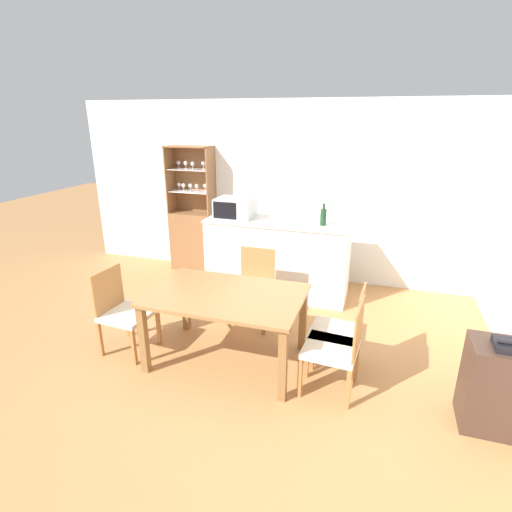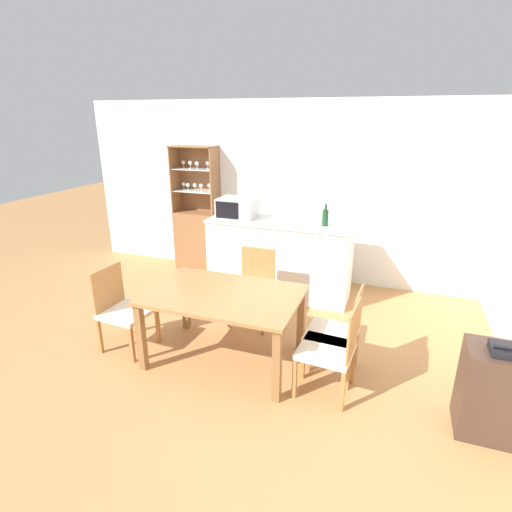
% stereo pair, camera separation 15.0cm
% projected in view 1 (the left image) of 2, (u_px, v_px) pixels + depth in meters
% --- Properties ---
extents(ground_plane, '(18.00, 18.00, 0.00)m').
position_uv_depth(ground_plane, '(230.00, 373.00, 3.83)').
color(ground_plane, '#B27A47').
extents(wall_back, '(6.80, 0.06, 2.55)m').
position_uv_depth(wall_back, '(294.00, 193.00, 5.76)').
color(wall_back, white).
rests_on(wall_back, ground_plane).
extents(kitchen_counter, '(1.91, 0.62, 1.03)m').
position_uv_depth(kitchen_counter, '(277.00, 258.00, 5.38)').
color(kitchen_counter, white).
rests_on(kitchen_counter, ground_plane).
extents(display_cabinet, '(0.69, 0.33, 1.91)m').
position_uv_depth(display_cabinet, '(194.00, 232.00, 6.27)').
color(display_cabinet, brown).
rests_on(display_cabinet, ground_plane).
extents(dining_table, '(1.47, 0.97, 0.72)m').
position_uv_depth(dining_table, '(226.00, 303.00, 3.84)').
color(dining_table, olive).
rests_on(dining_table, ground_plane).
extents(dining_chair_side_right_far, '(0.48, 0.48, 0.87)m').
position_uv_depth(dining_chair_side_right_far, '(340.00, 331.00, 3.72)').
color(dining_chair_side_right_far, beige).
rests_on(dining_chair_side_right_far, ground_plane).
extents(dining_chair_side_left_near, '(0.49, 0.49, 0.87)m').
position_uv_depth(dining_chair_side_left_near, '(124.00, 312.00, 4.09)').
color(dining_chair_side_left_near, beige).
rests_on(dining_chair_side_left_near, ground_plane).
extents(dining_chair_side_right_near, '(0.49, 0.49, 0.87)m').
position_uv_depth(dining_chair_side_right_near, '(336.00, 347.00, 3.46)').
color(dining_chair_side_right_near, beige).
rests_on(dining_chair_side_right_near, ground_plane).
extents(dining_chair_head_far, '(0.46, 0.46, 0.87)m').
position_uv_depth(dining_chair_head_far, '(253.00, 288.00, 4.65)').
color(dining_chair_head_far, beige).
rests_on(dining_chair_head_far, ground_plane).
extents(microwave, '(0.50, 0.40, 0.26)m').
position_uv_depth(microwave, '(235.00, 208.00, 5.36)').
color(microwave, '#B7BABF').
rests_on(microwave, kitchen_counter).
extents(wine_bottle, '(0.08, 0.08, 0.28)m').
position_uv_depth(wine_bottle, '(323.00, 217.00, 4.97)').
color(wine_bottle, '#193D23').
rests_on(wine_bottle, kitchen_counter).
extents(side_cabinet, '(0.57, 0.39, 0.72)m').
position_uv_depth(side_cabinet, '(504.00, 388.00, 3.05)').
color(side_cabinet, '#422D23').
rests_on(side_cabinet, ground_plane).
extents(telephone, '(0.20, 0.19, 0.09)m').
position_uv_depth(telephone, '(509.00, 345.00, 2.90)').
color(telephone, black).
rests_on(telephone, side_cabinet).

